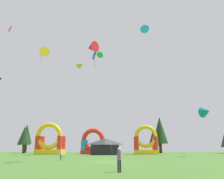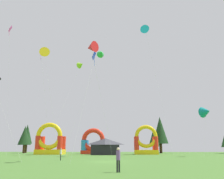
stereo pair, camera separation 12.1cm
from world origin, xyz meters
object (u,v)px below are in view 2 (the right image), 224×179
object	(u,v)px
kite_blue_diamond	(95,57)
kite_teal_delta	(206,112)
kite_lime_delta	(81,65)
kite_cyan_delta	(146,31)
festival_tent	(105,147)
kite_red_delta	(91,47)
person_midfield	(118,157)
inflatable_yellow_castle	(146,144)
kite_purple_diamond	(41,53)
person_far_side	(61,153)
kite_yellow_delta	(45,54)
inflatable_blue_arch	(94,145)
kite_pink_diamond	(9,29)
kite_green_delta	(101,53)
inflatable_orange_dome	(50,143)

from	to	relation	value
kite_blue_diamond	kite_teal_delta	bearing A→B (deg)	38.33
kite_lime_delta	kite_cyan_delta	bearing A→B (deg)	-13.04
kite_cyan_delta	festival_tent	world-z (taller)	kite_cyan_delta
kite_red_delta	person_midfield	xyz separation A→B (m)	(3.77, -12.15, -13.52)
inflatable_yellow_castle	kite_blue_diamond	bearing A→B (deg)	-107.76
inflatable_yellow_castle	kite_purple_diamond	bearing A→B (deg)	-153.04
kite_blue_diamond	inflatable_yellow_castle	xyz separation A→B (m)	(9.17, 28.63, -11.52)
kite_red_delta	person_midfield	distance (m)	18.56
kite_purple_diamond	inflatable_yellow_castle	distance (m)	31.95
kite_teal_delta	person_far_side	xyz separation A→B (m)	(-24.23, -14.15, -7.36)
kite_blue_diamond	festival_tent	world-z (taller)	kite_blue_diamond
kite_teal_delta	kite_lime_delta	world-z (taller)	kite_lime_delta
kite_yellow_delta	kite_cyan_delta	distance (m)	21.93
kite_lime_delta	inflatable_blue_arch	distance (m)	21.06
person_midfield	kite_lime_delta	bearing A→B (deg)	73.37
person_midfield	inflatable_blue_arch	distance (m)	46.70
kite_teal_delta	inflatable_yellow_castle	world-z (taller)	kite_teal_delta
kite_purple_diamond	person_far_side	size ratio (longest dim) A/B	13.70
kite_pink_diamond	kite_green_delta	size ratio (longest dim) A/B	1.09
kite_green_delta	inflatable_blue_arch	world-z (taller)	kite_green_delta
inflatable_orange_dome	festival_tent	bearing A→B (deg)	-10.87
kite_blue_diamond	kite_lime_delta	xyz separation A→B (m)	(-5.70, 20.70, 5.93)
person_far_side	inflatable_orange_dome	distance (m)	27.21
kite_lime_delta	inflatable_blue_arch	xyz separation A→B (m)	(1.87, 11.21, -17.73)
kite_red_delta	inflatable_orange_dome	distance (m)	34.14
kite_purple_diamond	inflatable_orange_dome	world-z (taller)	kite_purple_diamond
kite_yellow_delta	kite_teal_delta	bearing A→B (deg)	2.53
kite_purple_diamond	person_far_side	bearing A→B (deg)	-59.38
kite_cyan_delta	kite_green_delta	size ratio (longest dim) A/B	1.11
kite_cyan_delta	kite_blue_diamond	size ratio (longest dim) A/B	1.86
kite_red_delta	inflatable_yellow_castle	distance (m)	34.28
kite_lime_delta	inflatable_blue_arch	size ratio (longest dim) A/B	3.25
kite_pink_diamond	kite_blue_diamond	distance (m)	27.49
kite_green_delta	inflatable_yellow_castle	bearing A→B (deg)	25.46
kite_teal_delta	kite_lime_delta	xyz separation A→B (m)	(-25.38, 5.14, 11.61)
kite_lime_delta	inflatable_yellow_castle	world-z (taller)	kite_lime_delta
kite_red_delta	kite_purple_diamond	distance (m)	24.31
inflatable_orange_dome	kite_pink_diamond	bearing A→B (deg)	-117.12
kite_yellow_delta	inflatable_blue_arch	world-z (taller)	kite_yellow_delta
inflatable_blue_arch	kite_cyan_delta	bearing A→B (deg)	-49.03
kite_cyan_delta	inflatable_yellow_castle	distance (m)	26.37
kite_cyan_delta	person_midfield	bearing A→B (deg)	-99.59
kite_yellow_delta	kite_green_delta	bearing A→B (deg)	41.76
kite_pink_diamond	person_midfield	size ratio (longest dim) A/B	15.55
kite_purple_diamond	festival_tent	size ratio (longest dim) A/B	3.59
kite_red_delta	inflatable_orange_dome	size ratio (longest dim) A/B	2.08
person_midfield	inflatable_orange_dome	bearing A→B (deg)	81.23
kite_pink_diamond	inflatable_orange_dome	bearing A→B (deg)	62.88
kite_cyan_delta	person_midfield	size ratio (longest dim) A/B	15.86
kite_red_delta	kite_lime_delta	size ratio (longest dim) A/B	0.74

